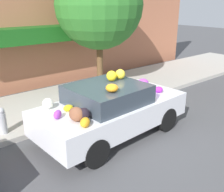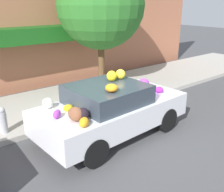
% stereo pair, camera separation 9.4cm
% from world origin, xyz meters
% --- Properties ---
extents(ground_plane, '(60.00, 60.00, 0.00)m').
position_xyz_m(ground_plane, '(0.00, 0.00, 0.00)').
color(ground_plane, '#4C4C4F').
extents(sidewalk_curb, '(24.00, 3.20, 0.14)m').
position_xyz_m(sidewalk_curb, '(0.00, 2.70, 0.07)').
color(sidewalk_curb, '#B2ADA3').
rests_on(sidewalk_curb, ground).
extents(building_facade, '(18.00, 1.20, 6.10)m').
position_xyz_m(building_facade, '(-0.04, 4.91, 3.00)').
color(building_facade, '#B26B4C').
rests_on(building_facade, ground).
extents(street_tree, '(3.18, 3.18, 4.63)m').
position_xyz_m(street_tree, '(2.03, 3.12, 3.18)').
color(street_tree, brown).
rests_on(street_tree, sidewalk_curb).
extents(fire_hydrant, '(0.20, 0.20, 0.70)m').
position_xyz_m(fire_hydrant, '(-2.26, 1.53, 0.49)').
color(fire_hydrant, '#B2B2B7').
rests_on(fire_hydrant, sidewalk_curb).
extents(art_car, '(4.03, 2.01, 1.65)m').
position_xyz_m(art_car, '(-0.03, -0.06, 0.75)').
color(art_car, silver).
rests_on(art_car, ground).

